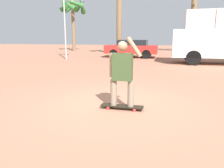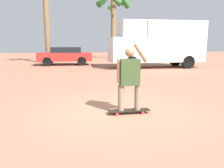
# 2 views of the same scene
# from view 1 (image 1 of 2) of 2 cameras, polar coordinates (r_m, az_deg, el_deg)

# --- Properties ---
(ground_plane) EXTENTS (80.00, 80.00, 0.00)m
(ground_plane) POSITION_cam_1_polar(r_m,az_deg,el_deg) (5.24, 1.03, -5.40)
(ground_plane) COLOR #A36B51
(skateboard) EXTENTS (0.95, 0.23, 0.09)m
(skateboard) POSITION_cam_1_polar(r_m,az_deg,el_deg) (4.90, 2.62, -5.82)
(skateboard) COLOR black
(skateboard) RESTS_ON ground_plane
(person_skateboarder) EXTENTS (0.71, 0.22, 1.51)m
(person_skateboarder) POSITION_cam_1_polar(r_m,az_deg,el_deg) (4.71, 2.70, 3.56)
(person_skateboarder) COLOR gray
(person_skateboarder) RESTS_ON skateboard
(parked_car_red) EXTENTS (4.04, 1.83, 1.37)m
(parked_car_red) POSITION_cam_1_polar(r_m,az_deg,el_deg) (17.55, 5.18, 9.37)
(parked_car_red) COLOR black
(parked_car_red) RESTS_ON ground_plane
(palm_tree_far_left) EXTENTS (3.40, 3.45, 5.91)m
(palm_tree_far_left) POSITION_cam_1_polar(r_m,az_deg,el_deg) (26.65, -10.25, 19.02)
(palm_tree_far_left) COLOR brown
(palm_tree_far_left) RESTS_ON ground_plane
(flagpole) EXTENTS (1.07, 0.12, 5.61)m
(flagpole) POSITION_cam_1_polar(r_m,az_deg,el_deg) (16.29, -12.05, 17.75)
(flagpole) COLOR #B7B7BC
(flagpole) RESTS_ON ground_plane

